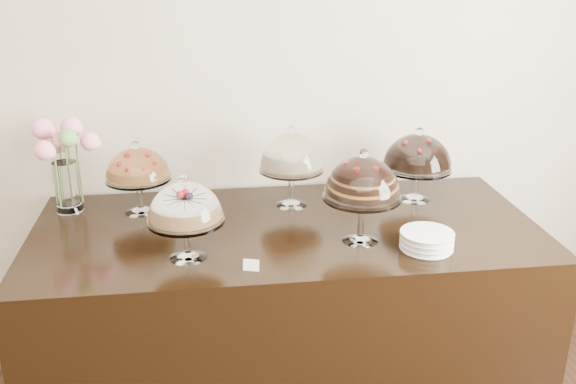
{
  "coord_description": "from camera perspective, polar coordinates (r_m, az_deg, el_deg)",
  "views": [
    {
      "loc": [
        -0.05,
        -0.09,
        2.05
      ],
      "look_at": [
        0.28,
        2.4,
        1.08
      ],
      "focal_mm": 40.0,
      "sensor_mm": 36.0,
      "label": 1
    }
  ],
  "objects": [
    {
      "name": "display_counter",
      "position": [
        3.02,
        -0.13,
        -10.88
      ],
      "size": [
        2.2,
        1.0,
        0.9
      ],
      "primitive_type": "cube",
      "color": "black",
      "rests_on": "ground"
    },
    {
      "name": "cake_stand_sugar_sponge",
      "position": [
        2.48,
        -9.12,
        -1.3
      ],
      "size": [
        0.3,
        0.3,
        0.35
      ],
      "color": "white",
      "rests_on": "display_counter"
    },
    {
      "name": "cake_stand_choco_layer",
      "position": [
        2.59,
        6.65,
        0.97
      ],
      "size": [
        0.32,
        0.32,
        0.4
      ],
      "color": "white",
      "rests_on": "display_counter"
    },
    {
      "name": "cake_stand_fruit_tart",
      "position": [
        2.96,
        -13.24,
        2.15
      ],
      "size": [
        0.3,
        0.3,
        0.34
      ],
      "color": "white",
      "rests_on": "display_counter"
    },
    {
      "name": "flower_vase",
      "position": [
        3.07,
        -19.37,
        3.02
      ],
      "size": [
        0.29,
        0.32,
        0.44
      ],
      "color": "white",
      "rests_on": "display_counter"
    },
    {
      "name": "wall_back",
      "position": [
        3.14,
        -6.55,
        10.9
      ],
      "size": [
        5.0,
        0.04,
        3.0
      ],
      "primitive_type": "cube",
      "color": "#BEB199",
      "rests_on": "ground"
    },
    {
      "name": "plate_stack",
      "position": [
        2.65,
        12.23,
        -4.24
      ],
      "size": [
        0.21,
        0.21,
        0.07
      ],
      "color": "white",
      "rests_on": "display_counter"
    },
    {
      "name": "price_card_left",
      "position": [
        2.44,
        -3.3,
        -6.51
      ],
      "size": [
        0.06,
        0.03,
        0.04
      ],
      "primitive_type": "cube",
      "rotation": [
        -0.21,
        0.0,
        -0.28
      ],
      "color": "white",
      "rests_on": "display_counter"
    },
    {
      "name": "cake_stand_cheesecake",
      "position": [
        2.95,
        0.3,
        3.28
      ],
      "size": [
        0.3,
        0.3,
        0.39
      ],
      "color": "white",
      "rests_on": "display_counter"
    },
    {
      "name": "cake_stand_dark_choco",
      "position": [
        3.09,
        11.46,
        3.26
      ],
      "size": [
        0.33,
        0.33,
        0.36
      ],
      "color": "white",
      "rests_on": "display_counter"
    }
  ]
}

